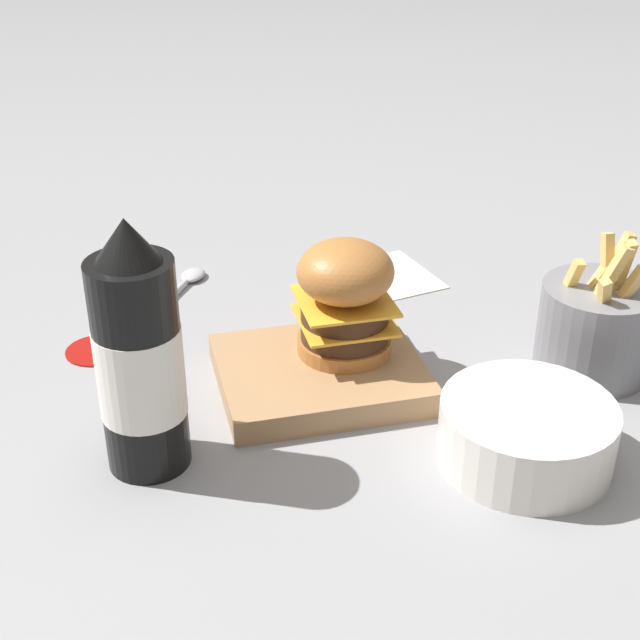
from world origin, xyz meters
TOP-DOWN VIEW (x-y plane):
  - ground_plane at (0.00, 0.00)m, footprint 6.00×6.00m
  - serving_board at (-0.02, 0.02)m, footprint 0.21×0.17m
  - burger at (0.01, 0.04)m, footprint 0.10×0.10m
  - ketchup_bottle at (-0.20, -0.06)m, footprint 0.08×0.08m
  - fries_basket at (0.27, -0.02)m, footprint 0.12×0.12m
  - side_bowl at (0.13, -0.14)m, footprint 0.16×0.16m
  - spoon at (-0.13, 0.29)m, footprint 0.09×0.13m
  - ketchup_puddle at (-0.24, 0.15)m, footprint 0.07×0.07m
  - parchment_square at (0.12, 0.25)m, footprint 0.15×0.15m

SIDE VIEW (x-z plane):
  - ground_plane at x=0.00m, z-range 0.00..0.00m
  - parchment_square at x=0.12m, z-range 0.00..0.00m
  - ketchup_puddle at x=-0.24m, z-range 0.00..0.00m
  - spoon at x=-0.13m, z-range 0.00..0.01m
  - serving_board at x=-0.02m, z-range 0.00..0.03m
  - side_bowl at x=0.13m, z-range 0.00..0.06m
  - fries_basket at x=0.27m, z-range -0.03..0.13m
  - burger at x=0.01m, z-range 0.03..0.15m
  - ketchup_bottle at x=-0.20m, z-range -0.01..0.23m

